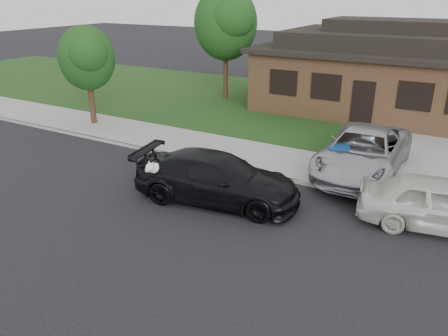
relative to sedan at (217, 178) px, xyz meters
The scene contains 12 objects.
ground 2.36m from the sedan, 153.07° to the right, with size 120.00×120.00×0.00m, color black.
sidewalk 4.51m from the sedan, 116.54° to the left, with size 60.00×3.00×0.12m, color gray.
curb 3.26m from the sedan, 128.68° to the left, with size 60.00×0.12×0.12m, color gray.
lawn 12.17m from the sedan, 99.43° to the left, with size 60.00×13.00×0.13m, color #193814.
driveway 9.87m from the sedan, 65.97° to the left, with size 4.50×13.00×0.14m, color gray.
sedan is the anchor object (origin of this frame).
minivan 5.45m from the sedan, 50.75° to the left, with size 2.57×5.58×1.55m, color #AEB1B5.
white_compact 6.39m from the sedan, 14.23° to the left, with size 1.75×4.34×1.48m, color silver.
recycling_bin 4.42m from the sedan, 50.28° to the left, with size 0.80×0.80×1.11m.
house 14.19m from the sedan, 81.83° to the left, with size 12.60×8.60×4.65m.
tree_0 13.95m from the sedan, 118.07° to the left, with size 3.78×3.60×6.34m.
tree_2 10.53m from the sedan, 156.38° to the left, with size 2.73×2.60×4.59m.
Camera 1 is at (8.33, -9.58, 6.12)m, focal length 35.00 mm.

